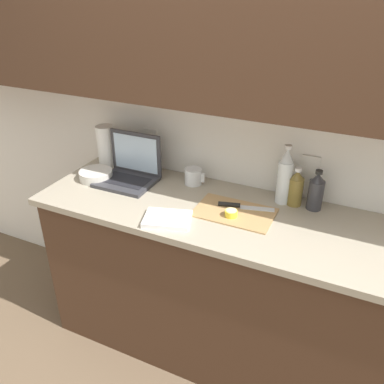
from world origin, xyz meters
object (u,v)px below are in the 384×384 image
Objects in this scene: bottle_green_soda at (316,192)px; bottle_water_clear at (285,177)px; laptop at (130,170)px; paper_towel_roll at (106,146)px; bottle_oil_tall at (296,188)px; bowl_white at (96,175)px; knife at (236,205)px; lemon_half_cut at (231,213)px; cutting_board at (234,212)px; measuring_cup at (193,176)px.

bottle_green_soda is 0.17m from bottle_water_clear.
laptop is 1.26× the size of paper_towel_roll.
bottle_oil_tall is 1.09× the size of bowl_white.
bottle_oil_tall is 0.08m from bottle_water_clear.
lemon_half_cut reaches higher than knife.
paper_towel_roll reaches higher than bottle_green_soda.
bottle_green_soda reaches higher than lemon_half_cut.
bottle_oil_tall is at bearing 7.07° from laptop.
bowl_white is at bearing 167.14° from knife.
bottle_oil_tall is 0.80× the size of paper_towel_roll.
knife is 0.31m from bottle_oil_tall.
bowl_white is (-1.19, -0.20, -0.07)m from bottle_green_soda.
bowl_white is at bearing 175.80° from lemon_half_cut.
bowl_white is (-0.19, -0.07, -0.04)m from laptop.
cutting_board is 0.31m from bottle_water_clear.
bottle_water_clear reaches higher than cutting_board.
bottle_green_soda reaches higher than bottle_oil_tall.
cutting_board is 0.05m from lemon_half_cut.
cutting_board is 2.06× the size of bowl_white.
measuring_cup is (-0.32, 0.25, 0.02)m from lemon_half_cut.
paper_towel_roll reaches higher than cutting_board.
measuring_cup is (-0.56, -0.01, -0.05)m from bottle_oil_tall.
paper_towel_roll is at bearing 104.39° from bowl_white.
bottle_green_soda is 0.10m from bottle_oil_tall.
lemon_half_cut is at bearing -143.21° from bottle_green_soda.
bottle_oil_tall is at bearing 40.83° from cutting_board.
bowl_white reaches higher than knife.
bottle_oil_tall is (0.25, 0.16, 0.08)m from knife.
lemon_half_cut is 0.53× the size of measuring_cup.
bottle_water_clear is (0.18, 0.26, 0.12)m from lemon_half_cut.
laptop is 0.67m from lemon_half_cut.
laptop is at bearing -171.77° from bottle_water_clear.
bottle_oil_tall reaches higher than lemon_half_cut.
bottle_green_soda is 1.81× the size of measuring_cup.
bottle_green_soda is 0.68× the size of bottle_water_clear.
bottle_green_soda is at bearing 36.79° from lemon_half_cut.
cutting_board is at bearing 89.09° from lemon_half_cut.
bottle_oil_tall is (0.90, 0.12, 0.03)m from laptop.
bowl_white reaches higher than lemon_half_cut.
cutting_board is 1.52× the size of paper_towel_roll.
laptop is at bearing 172.22° from cutting_board.
cutting_board is 0.41m from bottle_green_soda.
lemon_half_cut is 0.43m from bottle_green_soda.
bottle_green_soda reaches higher than cutting_board.
knife is 0.90m from paper_towel_roll.
measuring_cup is at bearing 141.97° from lemon_half_cut.
laptop is 1.52× the size of bottle_green_soda.
measuring_cup is (0.34, 0.11, -0.02)m from laptop.
measuring_cup is (-0.32, 0.20, 0.04)m from cutting_board.
bottle_green_soda is 1.20m from bowl_white.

